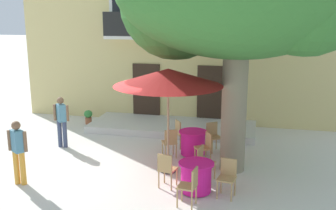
# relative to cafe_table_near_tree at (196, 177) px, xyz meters

# --- Properties ---
(ground_plane) EXTENTS (120.00, 120.00, 0.00)m
(ground_plane) POSITION_rel_cafe_table_near_tree_xyz_m (-2.60, 1.14, -0.39)
(ground_plane) COLOR silver
(building_facade) EXTENTS (13.00, 5.09, 7.50)m
(building_facade) POSITION_rel_cafe_table_near_tree_xyz_m (-1.70, 8.13, 3.36)
(building_facade) COLOR #DBC67F
(building_facade) RESTS_ON ground
(entrance_step_platform) EXTENTS (6.07, 2.26, 0.25)m
(entrance_step_platform) POSITION_rel_cafe_table_near_tree_xyz_m (-1.70, 5.01, -0.27)
(entrance_step_platform) COLOR silver
(entrance_step_platform) RESTS_ON ground
(cafe_table_near_tree) EXTENTS (0.86, 0.86, 0.76)m
(cafe_table_near_tree) POSITION_rel_cafe_table_near_tree_xyz_m (0.00, 0.00, 0.00)
(cafe_table_near_tree) COLOR #DB1984
(cafe_table_near_tree) RESTS_ON ground
(cafe_chair_near_tree_0) EXTENTS (0.46, 0.46, 0.91)m
(cafe_chair_near_tree_0) POSITION_rel_cafe_table_near_tree_xyz_m (0.75, -0.05, 0.14)
(cafe_chair_near_tree_0) COLOR tan
(cafe_chair_near_tree_0) RESTS_ON ground
(cafe_chair_near_tree_1) EXTENTS (0.47, 0.47, 0.91)m
(cafe_chair_near_tree_1) POSITION_rel_cafe_table_near_tree_xyz_m (0.08, 0.75, 0.14)
(cafe_chair_near_tree_1) COLOR tan
(cafe_chair_near_tree_1) RESTS_ON ground
(cafe_chair_near_tree_2) EXTENTS (0.47, 0.47, 0.91)m
(cafe_chair_near_tree_2) POSITION_rel_cafe_table_near_tree_xyz_m (-0.75, 0.07, 0.14)
(cafe_chair_near_tree_2) COLOR tan
(cafe_chair_near_tree_2) RESTS_ON ground
(cafe_chair_near_tree_3) EXTENTS (0.45, 0.45, 0.91)m
(cafe_chair_near_tree_3) POSITION_rel_cafe_table_near_tree_xyz_m (-0.02, -0.75, 0.14)
(cafe_chair_near_tree_3) COLOR tan
(cafe_chair_near_tree_3) RESTS_ON ground
(cafe_table_middle) EXTENTS (0.86, 0.86, 0.76)m
(cafe_table_middle) POSITION_rel_cafe_table_near_tree_xyz_m (-0.51, 2.55, 0.00)
(cafe_table_middle) COLOR #DB1984
(cafe_table_middle) RESTS_ON ground
(cafe_chair_middle_0) EXTENTS (0.56, 0.56, 0.91)m
(cafe_chair_middle_0) POSITION_rel_cafe_table_near_tree_xyz_m (0.05, 3.06, 0.14)
(cafe_chair_middle_0) COLOR tan
(cafe_chair_middle_0) RESTS_ON ground
(cafe_chair_middle_1) EXTENTS (0.56, 0.56, 0.91)m
(cafe_chair_middle_1) POSITION_rel_cafe_table_near_tree_xyz_m (-1.00, 3.13, 0.14)
(cafe_chair_middle_1) COLOR tan
(cafe_chair_middle_1) RESTS_ON ground
(cafe_chair_middle_2) EXTENTS (0.54, 0.54, 0.91)m
(cafe_chair_middle_2) POSITION_rel_cafe_table_near_tree_xyz_m (-1.13, 2.13, 0.14)
(cafe_chair_middle_2) COLOR tan
(cafe_chair_middle_2) RESTS_ON ground
(cafe_chair_middle_3) EXTENTS (0.55, 0.55, 0.91)m
(cafe_chair_middle_3) POSITION_rel_cafe_table_near_tree_xyz_m (-0.05, 1.96, 0.14)
(cafe_chair_middle_3) COLOR tan
(cafe_chair_middle_3) RESTS_ON ground
(cafe_umbrella) EXTENTS (2.90, 2.90, 2.85)m
(cafe_umbrella) POSITION_rel_cafe_table_near_tree_xyz_m (-0.95, 1.12, 2.22)
(cafe_umbrella) COLOR #997A56
(cafe_umbrella) RESTS_ON ground
(ground_planter_left) EXTENTS (0.33, 0.33, 0.55)m
(ground_planter_left) POSITION_rel_cafe_table_near_tree_xyz_m (-5.08, 5.08, -0.08)
(ground_planter_left) COLOR #995638
(ground_planter_left) RESTS_ON ground
(pedestrian_near_entrance) EXTENTS (0.53, 0.37, 1.66)m
(pedestrian_near_entrance) POSITION_rel_cafe_table_near_tree_xyz_m (-4.43, -0.55, 0.55)
(pedestrian_near_entrance) COLOR gold
(pedestrian_near_entrance) RESTS_ON ground
(pedestrian_by_tree) EXTENTS (0.53, 0.39, 1.65)m
(pedestrian_by_tree) POSITION_rel_cafe_table_near_tree_xyz_m (-4.75, 2.34, 0.54)
(pedestrian_by_tree) COLOR #384260
(pedestrian_by_tree) RESTS_ON ground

